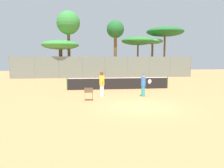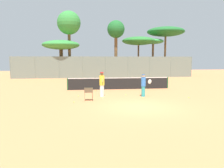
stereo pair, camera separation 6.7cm
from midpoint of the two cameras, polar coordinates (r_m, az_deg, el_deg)
The scene contains 21 objects.
ground_plane at distance 12.92m, azimuth 7.34°, elevation -5.92°, with size 80.00×80.00×0.00m, color #D37F4C.
tennis_net at distance 19.98m, azimuth 1.95°, elevation 0.21°, with size 9.40×0.10×1.07m.
back_fence at distance 31.89m, azimuth -1.62°, elevation 4.41°, with size 26.60×0.08×3.10m.
tree_0 at distance 33.61m, azimuth -13.14°, elevation 9.80°, with size 5.46×5.46×5.50m.
tree_1 at distance 40.56m, azimuth 13.88°, elevation 13.06°, with size 6.53×6.53×8.32m.
tree_2 at distance 36.38m, azimuth 7.00°, elevation 11.06°, with size 5.36×5.36×6.32m.
tree_3 at distance 34.28m, azimuth 1.09°, elevation 13.65°, with size 2.67×2.67×8.60m.
tree_4 at distance 33.71m, azimuth -11.14°, elevation 15.19°, with size 3.42×3.42×9.72m.
tree_5 at distance 39.29m, azimuth 10.74°, elevation 10.65°, with size 3.62×3.62×6.24m.
player_white_outfit at distance 16.10m, azimuth -2.53°, elevation 0.01°, with size 0.37×0.94×1.81m.
player_red_cap at distance 16.22m, azimuth 8.34°, elevation -0.31°, with size 0.67×0.71×1.64m.
ball_cart at distance 14.59m, azimuth -6.04°, elevation -1.88°, with size 0.56×0.41×0.87m.
tennis_ball_0 at distance 16.40m, azimuth -8.67°, elevation -3.13°, with size 0.07×0.07×0.07m, color #D1E54C.
tennis_ball_1 at distance 16.55m, azimuth 19.54°, elevation -3.36°, with size 0.07×0.07×0.07m, color #D1E54C.
tennis_ball_2 at distance 15.64m, azimuth 8.18°, elevation -3.60°, with size 0.07×0.07×0.07m, color #D1E54C.
tennis_ball_3 at distance 19.92m, azimuth 9.16°, elevation -1.41°, with size 0.07×0.07×0.07m, color #D1E54C.
tennis_ball_4 at distance 14.24m, azimuth -9.79°, elevation -4.65°, with size 0.07×0.07×0.07m, color #D1E54C.
tennis_ball_5 at distance 16.81m, azimuth 3.75°, elevation -2.83°, with size 0.07×0.07×0.07m, color #D1E54C.
tennis_ball_6 at distance 16.59m, azimuth -2.26°, elevation -2.95°, with size 0.07×0.07×0.07m, color #D1E54C.
tennis_ball_7 at distance 19.14m, azimuth -4.22°, elevation -1.68°, with size 0.07×0.07×0.07m, color #D1E54C.
parked_car at distance 37.54m, azimuth 8.87°, elevation 3.31°, with size 4.20×1.70×1.60m.
Camera 2 is at (-3.22, -12.19, 2.80)m, focal length 35.00 mm.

